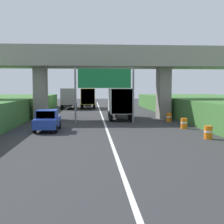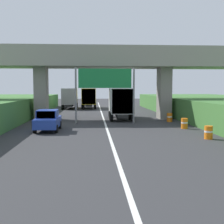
{
  "view_description": "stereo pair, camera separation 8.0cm",
  "coord_description": "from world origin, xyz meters",
  "px_view_note": "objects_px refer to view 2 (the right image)",
  "views": [
    {
      "loc": [
        -1.22,
        0.56,
        3.46
      ],
      "look_at": [
        0.0,
        18.84,
        2.0
      ],
      "focal_mm": 47.88,
      "sensor_mm": 36.0,
      "label": 1
    },
    {
      "loc": [
        -1.14,
        0.56,
        3.46
      ],
      "look_at": [
        0.0,
        18.84,
        2.0
      ],
      "focal_mm": 47.88,
      "sensor_mm": 36.0,
      "label": 2
    }
  ],
  "objects_px": {
    "construction_barrel_4": "(184,123)",
    "construction_barrel_3": "(209,132)",
    "truck_yellow": "(89,97)",
    "car_blue": "(48,120)",
    "overhead_highway_sign": "(105,82)",
    "construction_barrel_5": "(170,117)",
    "truck_silver": "(120,102)",
    "truck_green": "(70,97)"
  },
  "relations": [
    {
      "from": "truck_silver",
      "to": "truck_green",
      "type": "distance_m",
      "value": 19.3
    },
    {
      "from": "overhead_highway_sign",
      "to": "construction_barrel_4",
      "type": "relative_size",
      "value": 6.53
    },
    {
      "from": "truck_silver",
      "to": "truck_yellow",
      "type": "distance_m",
      "value": 18.75
    },
    {
      "from": "truck_silver",
      "to": "construction_barrel_4",
      "type": "relative_size",
      "value": 8.11
    },
    {
      "from": "overhead_highway_sign",
      "to": "truck_silver",
      "type": "distance_m",
      "value": 4.69
    },
    {
      "from": "overhead_highway_sign",
      "to": "construction_barrel_3",
      "type": "distance_m",
      "value": 12.26
    },
    {
      "from": "truck_silver",
      "to": "truck_green",
      "type": "bearing_deg",
      "value": 111.0
    },
    {
      "from": "truck_green",
      "to": "construction_barrel_4",
      "type": "bearing_deg",
      "value": -65.77
    },
    {
      "from": "construction_barrel_3",
      "to": "truck_yellow",
      "type": "bearing_deg",
      "value": 105.14
    },
    {
      "from": "construction_barrel_3",
      "to": "construction_barrel_4",
      "type": "relative_size",
      "value": 1.0
    },
    {
      "from": "car_blue",
      "to": "overhead_highway_sign",
      "type": "bearing_deg",
      "value": 45.54
    },
    {
      "from": "truck_silver",
      "to": "truck_green",
      "type": "height_order",
      "value": "same"
    },
    {
      "from": "truck_green",
      "to": "construction_barrel_5",
      "type": "relative_size",
      "value": 8.11
    },
    {
      "from": "truck_yellow",
      "to": "construction_barrel_4",
      "type": "bearing_deg",
      "value": -72.1
    },
    {
      "from": "car_blue",
      "to": "construction_barrel_4",
      "type": "xyz_separation_m",
      "value": [
        11.5,
        0.59,
        -0.4
      ]
    },
    {
      "from": "truck_silver",
      "to": "car_blue",
      "type": "height_order",
      "value": "truck_silver"
    },
    {
      "from": "truck_green",
      "to": "construction_barrel_3",
      "type": "xyz_separation_m",
      "value": [
        11.8,
        -31.4,
        -1.47
      ]
    },
    {
      "from": "truck_yellow",
      "to": "car_blue",
      "type": "xyz_separation_m",
      "value": [
        -2.94,
        -27.09,
        -1.08
      ]
    },
    {
      "from": "truck_yellow",
      "to": "car_blue",
      "type": "height_order",
      "value": "truck_yellow"
    },
    {
      "from": "truck_green",
      "to": "car_blue",
      "type": "height_order",
      "value": "truck_green"
    },
    {
      "from": "truck_yellow",
      "to": "car_blue",
      "type": "bearing_deg",
      "value": -96.19
    },
    {
      "from": "truck_green",
      "to": "construction_barrel_3",
      "type": "relative_size",
      "value": 8.11
    },
    {
      "from": "construction_barrel_5",
      "to": "overhead_highway_sign",
      "type": "bearing_deg",
      "value": -172.12
    },
    {
      "from": "car_blue",
      "to": "construction_barrel_3",
      "type": "xyz_separation_m",
      "value": [
        11.54,
        -4.68,
        -0.4
      ]
    },
    {
      "from": "construction_barrel_4",
      "to": "truck_yellow",
      "type": "bearing_deg",
      "value": 107.9
    },
    {
      "from": "truck_silver",
      "to": "construction_barrel_5",
      "type": "relative_size",
      "value": 8.11
    },
    {
      "from": "construction_barrel_3",
      "to": "construction_barrel_5",
      "type": "xyz_separation_m",
      "value": [
        0.03,
        10.55,
        0.0
      ]
    },
    {
      "from": "car_blue",
      "to": "construction_barrel_5",
      "type": "bearing_deg",
      "value": 26.91
    },
    {
      "from": "car_blue",
      "to": "construction_barrel_3",
      "type": "relative_size",
      "value": 4.56
    },
    {
      "from": "truck_yellow",
      "to": "overhead_highway_sign",
      "type": "bearing_deg",
      "value": -85.08
    },
    {
      "from": "overhead_highway_sign",
      "to": "construction_barrel_5",
      "type": "height_order",
      "value": "overhead_highway_sign"
    },
    {
      "from": "overhead_highway_sign",
      "to": "construction_barrel_3",
      "type": "bearing_deg",
      "value": -55.19
    },
    {
      "from": "construction_barrel_4",
      "to": "construction_barrel_3",
      "type": "bearing_deg",
      "value": -89.55
    },
    {
      "from": "truck_silver",
      "to": "car_blue",
      "type": "distance_m",
      "value": 11.01
    },
    {
      "from": "overhead_highway_sign",
      "to": "construction_barrel_4",
      "type": "distance_m",
      "value": 8.72
    },
    {
      "from": "overhead_highway_sign",
      "to": "construction_barrel_5",
      "type": "xyz_separation_m",
      "value": [
        6.72,
        0.93,
        -3.6
      ]
    },
    {
      "from": "overhead_highway_sign",
      "to": "car_blue",
      "type": "xyz_separation_m",
      "value": [
        -4.85,
        -4.94,
        -3.21
      ]
    },
    {
      "from": "car_blue",
      "to": "truck_green",
      "type": "bearing_deg",
      "value": 90.56
    },
    {
      "from": "truck_silver",
      "to": "construction_barrel_4",
      "type": "xyz_separation_m",
      "value": [
        4.84,
        -8.11,
        -1.47
      ]
    },
    {
      "from": "truck_green",
      "to": "construction_barrel_5",
      "type": "bearing_deg",
      "value": -60.44
    },
    {
      "from": "truck_silver",
      "to": "overhead_highway_sign",
      "type": "bearing_deg",
      "value": -115.65
    },
    {
      "from": "overhead_highway_sign",
      "to": "construction_barrel_5",
      "type": "bearing_deg",
      "value": 7.88
    }
  ]
}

